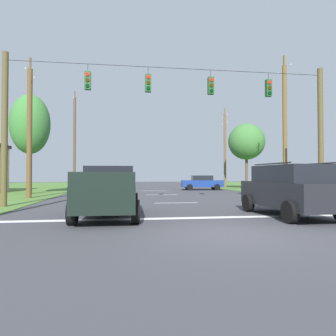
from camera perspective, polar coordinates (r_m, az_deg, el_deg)
The scene contains 16 objects.
ground_plane at distance 8.72m, azimuth 11.44°, elevation -11.93°, with size 120.00×120.00×0.00m, color #3D3D42.
stop_bar_stripe at distance 11.55m, azimuth 6.43°, elevation -9.28°, with size 14.91×0.45×0.01m, color white.
lane_dash_0 at distance 17.39m, azimuth 1.48°, elevation -6.57°, with size 0.15×2.50×0.01m, color white.
lane_dash_1 at distance 24.30m, azimuth -1.24°, elevation -5.05°, with size 0.15×2.50×0.01m, color white.
lane_dash_2 at distance 30.24m, azimuth -2.57°, elevation -4.30°, with size 0.15×2.50×0.01m, color white.
overhead_signal_span at distance 16.54m, azimuth 1.40°, elevation 8.42°, with size 17.52×0.31×7.80m.
pickup_truck at distance 11.96m, azimuth -11.08°, elevation -4.35°, with size 2.37×5.44×1.95m.
suv_black at distance 12.65m, azimuth 22.00°, elevation -3.68°, with size 2.30×4.84×2.05m.
distant_car_crossing_white at distance 28.00m, azimuth 24.56°, elevation -2.82°, with size 4.35×2.12×1.52m.
distant_car_oncoming at distance 32.16m, azimuth 6.42°, elevation -2.71°, with size 4.44×2.31×1.52m.
utility_pole_mid_right at distance 25.36m, azimuth 21.14°, elevation 7.01°, with size 0.32×1.98×10.93m.
utility_pole_far_right at distance 38.48m, azimuth 10.68°, elevation 3.69°, with size 0.30×1.98×10.01m.
utility_pole_mid_left at distance 22.77m, azimuth -24.64°, elevation 6.28°, with size 0.34×1.98×9.63m.
utility_pole_far_left at distance 37.96m, azimuth -17.21°, elevation 4.84°, with size 0.31×1.91×11.64m.
tree_roadside_right at distance 34.66m, azimuth 14.57°, elevation 4.81°, with size 4.00×4.00×7.26m.
tree_roadside_far_right at distance 27.66m, azimuth -24.54°, elevation 7.45°, with size 3.17×3.17×8.25m.
Camera 1 is at (-2.84, -8.08, 1.62)m, focal length 32.36 mm.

